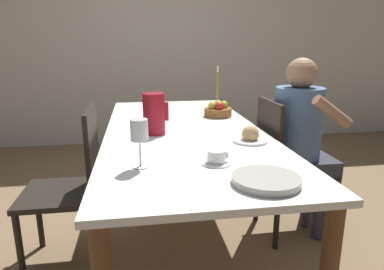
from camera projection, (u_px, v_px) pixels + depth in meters
name	position (u px, v px, depth m)	size (l,w,h in m)	color
ground_plane	(185.00, 236.00, 2.33)	(20.00, 20.00, 0.00)	#7F6647
wall_back	(158.00, 41.00, 4.30)	(10.00, 0.06, 2.60)	beige
dining_table	(184.00, 142.00, 2.16)	(0.95, 2.17, 0.75)	white
chair_person_side	(285.00, 165.00, 2.26)	(0.42, 0.42, 0.92)	black
chair_opposite	(73.00, 184.00, 1.94)	(0.42, 0.42, 0.92)	black
person_seated	(302.00, 134.00, 2.19)	(0.39, 0.41, 1.18)	#33333D
red_pitcher	(154.00, 114.00, 2.00)	(0.16, 0.13, 0.24)	#A31423
wine_glass_water	(139.00, 132.00, 1.44)	(0.08, 0.08, 0.21)	white
teacup_near_person	(216.00, 158.00, 1.52)	(0.14, 0.14, 0.06)	white
serving_tray	(266.00, 180.00, 1.30)	(0.27, 0.27, 0.03)	#B7B2A8
bread_plate	(250.00, 136.00, 1.86)	(0.19, 0.19, 0.09)	white
fruit_bowl	(218.00, 110.00, 2.51)	(0.20, 0.20, 0.11)	brown
candlestick_tall	(218.00, 90.00, 2.98)	(0.06, 0.06, 0.33)	olive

